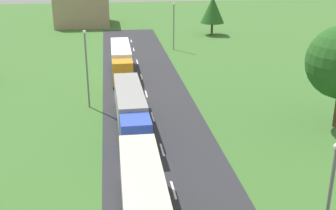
% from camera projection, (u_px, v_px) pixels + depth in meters
% --- Properties ---
extents(truck_second, '(2.57, 13.79, 3.65)m').
position_uv_depth(truck_second, '(145.00, 207.00, 24.83)').
color(truck_second, orange).
rests_on(truck_second, road).
extents(truck_third, '(2.71, 13.82, 3.48)m').
position_uv_depth(truck_third, '(131.00, 108.00, 40.12)').
color(truck_third, blue).
rests_on(truck_third, road).
extents(truck_fourth, '(2.56, 13.42, 3.66)m').
position_uv_depth(truck_fourth, '(121.00, 59.00, 56.95)').
color(truck_fourth, orange).
rests_on(truck_fourth, road).
extents(lamppost_second, '(0.36, 0.36, 7.59)m').
position_uv_depth(lamppost_second, '(328.00, 204.00, 21.43)').
color(lamppost_second, slate).
rests_on(lamppost_second, ground).
extents(lamppost_third, '(0.36, 0.36, 8.26)m').
position_uv_depth(lamppost_third, '(87.00, 65.00, 44.68)').
color(lamppost_third, slate).
rests_on(lamppost_third, ground).
extents(lamppost_fourth, '(0.36, 0.36, 7.58)m').
position_uv_depth(lamppost_fourth, '(174.00, 24.00, 70.09)').
color(lamppost_fourth, slate).
rests_on(lamppost_fourth, ground).
extents(tree_ash, '(4.50, 4.50, 7.20)m').
position_uv_depth(tree_ash, '(213.00, 10.00, 81.68)').
color(tree_ash, '#513823').
rests_on(tree_ash, ground).
extents(distant_building, '(11.29, 11.81, 6.20)m').
position_uv_depth(distant_building, '(83.00, 10.00, 92.88)').
color(distant_building, '#9E846B').
rests_on(distant_building, ground).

